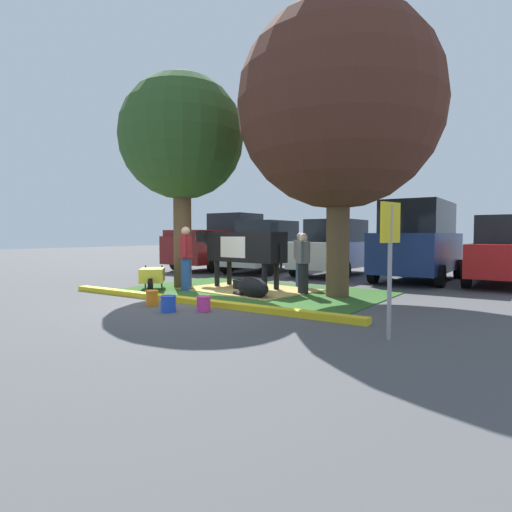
{
  "coord_description": "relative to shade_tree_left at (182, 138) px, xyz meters",
  "views": [
    {
      "loc": [
        6.43,
        -7.08,
        1.46
      ],
      "look_at": [
        -0.05,
        2.38,
        0.9
      ],
      "focal_mm": 30.04,
      "sensor_mm": 36.0,
      "label": 1
    }
  ],
  "objects": [
    {
      "name": "calf_lying",
      "position": [
        2.74,
        -0.56,
        -3.89
      ],
      "size": [
        1.32,
        0.86,
        0.48
      ],
      "color": "black",
      "rests_on": "ground"
    },
    {
      "name": "bucket_orange",
      "position": [
        1.69,
        -2.65,
        -3.96
      ],
      "size": [
        0.27,
        0.27,
        0.32
      ],
      "color": "orange",
      "rests_on": "ground"
    },
    {
      "name": "wheelbarrow",
      "position": [
        -0.22,
        -0.92,
        -3.74
      ],
      "size": [
        1.32,
        1.37,
        0.63
      ],
      "color": "gold",
      "rests_on": "ground"
    },
    {
      "name": "person_visitor_near",
      "position": [
        2.74,
        1.82,
        -3.31
      ],
      "size": [
        0.51,
        0.34,
        1.53
      ],
      "color": "#23478C",
      "rests_on": "ground"
    },
    {
      "name": "bucket_pink",
      "position": [
        3.0,
        -2.53,
        -3.98
      ],
      "size": [
        0.29,
        0.29,
        0.29
      ],
      "color": "#EA3893",
      "rests_on": "ground"
    },
    {
      "name": "cow_holstein",
      "position": [
        1.58,
        0.69,
        -3.0
      ],
      "size": [
        3.13,
        0.95,
        1.58
      ],
      "color": "black",
      "rests_on": "ground"
    },
    {
      "name": "curb_yellow",
      "position": [
        2.17,
        -2.0,
        -4.07
      ],
      "size": [
        7.8,
        0.24,
        0.12
      ],
      "primitive_type": "cube",
      "color": "yellow",
      "rests_on": "ground"
    },
    {
      "name": "ground_plane",
      "position": [
        2.0,
        -1.61,
        -4.13
      ],
      "size": [
        80.0,
        80.0,
        0.0
      ],
      "primitive_type": "plane",
      "color": "#4C4C4F"
    },
    {
      "name": "shade_tree_right",
      "position": [
        4.35,
        0.68,
        0.29
      ],
      "size": [
        4.74,
        4.74,
        6.81
      ],
      "color": "brown",
      "rests_on": "ground"
    },
    {
      "name": "suv_dark_grey",
      "position": [
        5.0,
        5.52,
        -2.86
      ],
      "size": [
        2.14,
        4.61,
        2.52
      ],
      "color": "navy",
      "rests_on": "ground"
    },
    {
      "name": "grass_island",
      "position": [
        2.17,
        0.29,
        -4.12
      ],
      "size": [
        6.6,
        4.26,
        0.02
      ],
      "primitive_type": "cube",
      "color": "#2D5B23",
      "rests_on": "ground"
    },
    {
      "name": "sedan_blue",
      "position": [
        -0.68,
        5.44,
        -3.14
      ],
      "size": [
        2.04,
        4.41,
        2.02
      ],
      "color": "#B7B7BC",
      "rests_on": "ground"
    },
    {
      "name": "bucket_blue",
      "position": [
        2.48,
        -2.96,
        -3.97
      ],
      "size": [
        0.31,
        0.31,
        0.31
      ],
      "color": "blue",
      "rests_on": "ground"
    },
    {
      "name": "parking_sign",
      "position": [
        6.62,
        -2.76,
        -2.78
      ],
      "size": [
        0.15,
        0.44,
        1.91
      ],
      "color": "#99999E",
      "rests_on": "ground"
    },
    {
      "name": "shade_tree_left",
      "position": [
        0.0,
        0.0,
        0.0
      ],
      "size": [
        3.43,
        3.43,
        5.89
      ],
      "color": "brown",
      "rests_on": "ground"
    },
    {
      "name": "sedan_red",
      "position": [
        7.48,
        5.72,
        -3.14
      ],
      "size": [
        2.04,
        4.41,
        2.02
      ],
      "color": "red",
      "rests_on": "ground"
    },
    {
      "name": "pickup_truck_maroon",
      "position": [
        -3.21,
        5.83,
        -3.02
      ],
      "size": [
        2.24,
        5.41,
        2.42
      ],
      "color": "maroon",
      "rests_on": "ground"
    },
    {
      "name": "sedan_silver",
      "position": [
        2.06,
        5.81,
        -3.14
      ],
      "size": [
        2.04,
        4.41,
        2.02
      ],
      "color": "silver",
      "rests_on": "ground"
    },
    {
      "name": "person_handler",
      "position": [
        0.64,
        -0.55,
        -3.22
      ],
      "size": [
        0.35,
        0.45,
        1.68
      ],
      "color": "#23478C",
      "rests_on": "ground"
    },
    {
      "name": "hay_bedding",
      "position": [
        1.95,
        0.48,
        -4.1
      ],
      "size": [
        3.47,
        2.78,
        0.04
      ],
      "primitive_type": "cube",
      "rotation": [
        0.0,
        0.0,
        -0.13
      ],
      "color": "tan",
      "rests_on": "ground"
    },
    {
      "name": "person_visitor_far",
      "position": [
        3.48,
        0.59,
        -3.33
      ],
      "size": [
        0.34,
        0.52,
        1.51
      ],
      "color": "black",
      "rests_on": "ground"
    }
  ]
}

